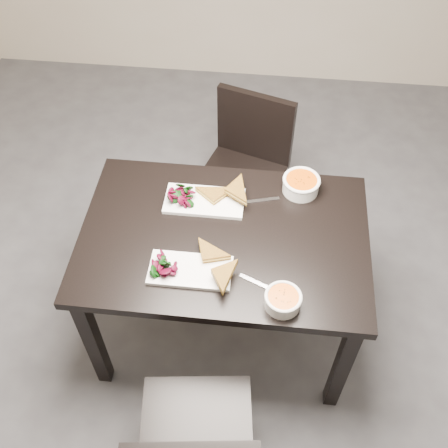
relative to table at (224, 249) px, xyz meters
name	(u,v)px	position (x,y,z in m)	size (l,w,h in m)	color
ground	(302,377)	(0.41, -0.25, -0.65)	(5.00, 5.00, 0.00)	#47474C
room_shell	(395,32)	(0.41, -0.25, 1.18)	(5.02, 5.02, 2.81)	beige
table	(224,249)	(0.00, 0.00, 0.00)	(1.20, 0.80, 0.75)	black
chair_near	(196,448)	(-0.02, -0.78, -0.17)	(0.47, 0.47, 0.85)	black
chair_far	(246,162)	(0.04, 0.73, -0.17)	(0.53, 0.53, 0.85)	black
plate_near	(190,270)	(-0.11, -0.20, 0.11)	(0.32, 0.16, 0.02)	white
sandwich_near	(207,264)	(-0.05, -0.18, 0.14)	(0.16, 0.12, 0.05)	olive
salad_near	(164,264)	(-0.21, -0.20, 0.14)	(0.10, 0.09, 0.04)	black
soup_bowl_near	(283,300)	(0.25, -0.31, 0.13)	(0.14, 0.14, 0.06)	white
cutlery_near	(261,284)	(0.17, -0.23, 0.10)	(0.18, 0.02, 0.00)	silver
plate_far	(204,201)	(-0.10, 0.17, 0.11)	(0.34, 0.17, 0.02)	white
sandwich_far	(219,199)	(-0.04, 0.16, 0.14)	(0.17, 0.13, 0.06)	olive
salad_far	(181,194)	(-0.20, 0.17, 0.14)	(0.11, 0.10, 0.05)	black
soup_bowl_far	(301,184)	(0.31, 0.29, 0.14)	(0.17, 0.17, 0.07)	white
cutlery_far	(259,200)	(0.13, 0.21, 0.10)	(0.18, 0.02, 0.00)	silver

